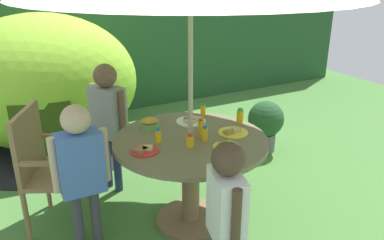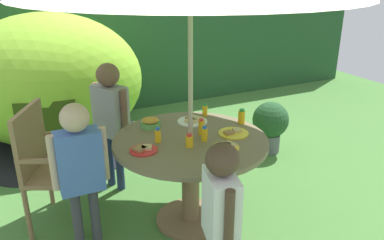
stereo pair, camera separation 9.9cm
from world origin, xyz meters
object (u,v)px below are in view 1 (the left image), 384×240
at_px(garden_table, 191,160).
at_px(child_in_white_shirt, 226,207).
at_px(plate_mid_left, 144,150).
at_px(plate_back_edge, 191,121).
at_px(juice_bottle_far_left, 203,110).
at_px(child_in_blue_shirt, 81,163).
at_px(cup_near, 234,155).
at_px(plate_mid_right, 233,132).
at_px(juice_bottle_near_right, 205,134).
at_px(child_in_grey_shirt, 108,112).
at_px(juice_bottle_near_left, 240,116).
at_px(juice_bottle_center_front, 201,127).
at_px(wooden_chair, 45,162).
at_px(potted_plant, 266,122).
at_px(juice_bottle_far_right, 190,141).
at_px(plate_center_back, 227,146).
at_px(juice_bottle_front_edge, 158,136).
at_px(snack_bowl, 150,123).
at_px(dome_tent, 45,84).

height_order(garden_table, child_in_white_shirt, child_in_white_shirt).
height_order(child_in_white_shirt, plate_mid_left, child_in_white_shirt).
distance_m(plate_back_edge, juice_bottle_far_left, 0.19).
relative_size(child_in_blue_shirt, cup_near, 15.66).
distance_m(plate_mid_right, juice_bottle_near_right, 0.27).
relative_size(child_in_grey_shirt, plate_back_edge, 4.77).
relative_size(juice_bottle_near_left, juice_bottle_center_front, 0.96).
height_order(wooden_chair, child_in_grey_shirt, child_in_grey_shirt).
distance_m(child_in_grey_shirt, juice_bottle_near_left, 1.18).
height_order(garden_table, plate_mid_left, plate_mid_left).
bearing_deg(juice_bottle_center_front, child_in_blue_shirt, -178.07).
bearing_deg(juice_bottle_near_left, juice_bottle_center_front, -171.74).
xyz_separation_m(potted_plant, juice_bottle_far_left, (-1.06, -0.41, 0.46)).
height_order(plate_mid_right, juice_bottle_far_right, juice_bottle_far_right).
bearing_deg(juice_bottle_far_left, plate_mid_left, -149.19).
bearing_deg(garden_table, plate_mid_left, -173.74).
xyz_separation_m(garden_table, child_in_white_shirt, (-0.23, -0.87, 0.15)).
relative_size(juice_bottle_near_right, juice_bottle_center_front, 0.91).
bearing_deg(juice_bottle_center_front, plate_back_edge, 78.79).
height_order(plate_center_back, juice_bottle_far_left, juice_bottle_far_left).
height_order(wooden_chair, juice_bottle_front_edge, wooden_chair).
height_order(garden_table, juice_bottle_far_left, juice_bottle_far_left).
xyz_separation_m(snack_bowl, plate_center_back, (0.35, -0.63, -0.02)).
xyz_separation_m(snack_bowl, juice_bottle_near_right, (0.27, -0.44, 0.02)).
bearing_deg(juice_bottle_front_edge, child_in_white_shirt, -88.66).
relative_size(dome_tent, snack_bowl, 15.25).
distance_m(juice_bottle_far_left, cup_near, 0.89).
height_order(plate_center_back, juice_bottle_front_edge, juice_bottle_front_edge).
distance_m(snack_bowl, juice_bottle_near_left, 0.77).
relative_size(dome_tent, juice_bottle_center_front, 19.09).
bearing_deg(potted_plant, garden_table, -150.04).
distance_m(child_in_white_shirt, plate_center_back, 0.72).
bearing_deg(juice_bottle_center_front, child_in_white_shirt, -110.69).
distance_m(plate_back_edge, juice_bottle_far_right, 0.50).
xyz_separation_m(wooden_chair, juice_bottle_near_left, (1.56, -0.40, 0.24)).
distance_m(dome_tent, plate_mid_right, 2.44).
xyz_separation_m(juice_bottle_far_right, juice_bottle_center_front, (0.19, 0.17, 0.01)).
bearing_deg(juice_bottle_center_front, snack_bowl, 134.03).
height_order(plate_back_edge, juice_bottle_front_edge, juice_bottle_front_edge).
relative_size(garden_table, juice_bottle_far_right, 11.76).
bearing_deg(plate_back_edge, plate_center_back, -91.08).
bearing_deg(juice_bottle_front_edge, child_in_blue_shirt, -175.89).
xyz_separation_m(garden_table, juice_bottle_near_right, (0.08, -0.08, 0.24)).
height_order(child_in_grey_shirt, plate_mid_left, child_in_grey_shirt).
bearing_deg(cup_near, child_in_white_shirt, -128.67).
xyz_separation_m(dome_tent, juice_bottle_near_right, (0.84, -2.19, 0.04)).
relative_size(potted_plant, plate_center_back, 2.99).
distance_m(wooden_chair, potted_plant, 2.45).
xyz_separation_m(juice_bottle_near_left, cup_near, (-0.44, -0.57, -0.02)).
relative_size(wooden_chair, juice_bottle_center_front, 7.57).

